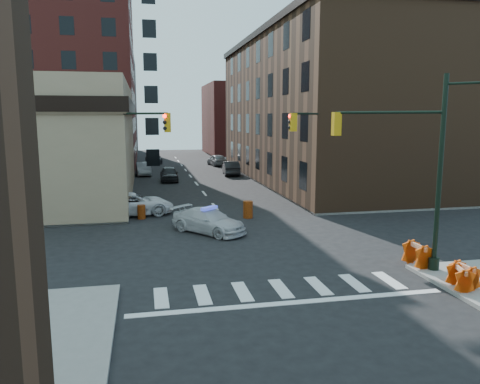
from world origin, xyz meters
name	(u,v)px	position (x,y,z in m)	size (l,w,h in m)	color
ground	(244,242)	(0.00, 0.00, 0.00)	(140.00, 140.00, 0.00)	black
sidewalk_ne	(364,167)	(23.00, 32.75, 0.07)	(34.00, 54.50, 0.15)	gray
apartment_block	(29,71)	(-18.50, 40.00, 12.00)	(25.00, 25.00, 24.00)	maroon
commercial_row_ne	(322,111)	(13.00, 22.50, 7.00)	(14.00, 34.00, 14.00)	#492F1D
filler_nw	(76,108)	(-16.00, 62.00, 8.00)	(20.00, 18.00, 16.00)	brown
filler_ne	(252,119)	(14.00, 58.00, 6.00)	(16.00, 16.00, 12.00)	maroon
signal_pole_se	(413,162)	(6.04, -5.52, 4.61)	(5.40, 5.27, 8.00)	black
signal_pole_nw	(128,153)	(-5.85, 5.34, 4.34)	(3.58, 3.67, 8.00)	black
signal_pole_ne	(315,150)	(5.84, 5.35, 4.34)	(3.67, 3.58, 8.00)	black
tree_ne_near	(261,145)	(7.50, 26.00, 3.49)	(3.00, 3.00, 4.85)	black
tree_ne_far	(245,141)	(7.50, 34.00, 3.49)	(3.00, 3.00, 4.85)	black
police_car	(209,221)	(-1.50, 2.43, 0.67)	(1.89, 4.64, 1.35)	silver
pickup	(132,204)	(-5.80, 8.17, 0.75)	(2.49, 5.40, 1.50)	white
parked_car_wnear	(169,174)	(-2.50, 24.37, 0.75)	(1.76, 4.38, 1.49)	black
parked_car_wfar	(144,169)	(-5.03, 29.93, 0.72)	(1.52, 4.35, 1.43)	gray
parked_car_wdeep	(153,158)	(-3.64, 43.48, 0.70)	(1.96, 4.82, 1.40)	black
parked_car_enear	(231,168)	(4.58, 28.17, 0.78)	(1.65, 4.72, 1.56)	black
parked_car_efar	(217,160)	(4.63, 38.65, 0.77)	(1.81, 4.50, 1.53)	gray
pedestrian_a	(112,201)	(-7.04, 7.78, 1.08)	(0.68, 0.44, 1.85)	black
pedestrian_b	(49,210)	(-10.61, 6.00, 0.97)	(0.80, 0.62, 1.64)	black
pedestrian_c	(8,210)	(-13.00, 6.54, 0.95)	(0.93, 0.39, 1.59)	#202630
barrel_road	(248,210)	(1.52, 5.76, 0.55)	(0.62, 0.62, 1.10)	orange
barrel_bank	(142,212)	(-5.21, 6.86, 0.45)	(0.50, 0.50, 0.90)	red
barricade_se_a	(417,255)	(6.40, -5.70, 0.63)	(1.27, 0.63, 0.95)	#CD3F09
barricade_se_b	(464,275)	(6.74, -8.29, 0.57)	(1.11, 0.56, 0.83)	#D25909
barricade_se_c	(460,278)	(6.40, -8.50, 0.56)	(1.09, 0.55, 0.82)	red
barricade_nw_a	(120,212)	(-6.50, 6.52, 0.55)	(1.07, 0.54, 0.81)	#C85F09
barricade_nw_b	(32,210)	(-12.00, 8.00, 0.62)	(1.25, 0.62, 0.94)	#E1470A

